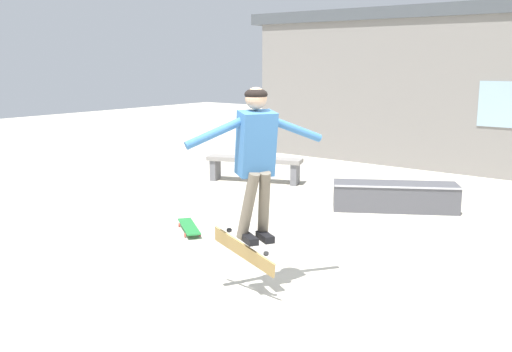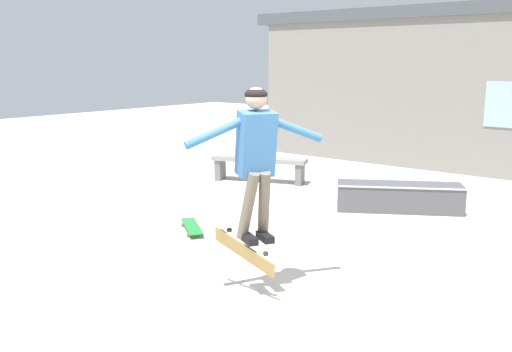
# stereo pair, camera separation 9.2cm
# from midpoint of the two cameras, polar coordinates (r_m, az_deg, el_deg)

# --- Properties ---
(ground_plane) EXTENTS (40.00, 40.00, 0.00)m
(ground_plane) POSITION_cam_midpoint_polar(r_m,az_deg,el_deg) (5.78, 5.94, -12.39)
(ground_plane) COLOR beige
(park_bench) EXTENTS (1.88, 1.03, 0.49)m
(park_bench) POSITION_cam_midpoint_polar(r_m,az_deg,el_deg) (11.11, -0.40, 1.23)
(park_bench) COLOR gray
(park_bench) RESTS_ON ground_plane
(skate_ledge) EXTENTS (1.93, 1.45, 0.44)m
(skate_ledge) POSITION_cam_midpoint_polar(r_m,az_deg,el_deg) (9.29, 13.45, -2.01)
(skate_ledge) COLOR #4C4C51
(skate_ledge) RESTS_ON ground_plane
(skater) EXTENTS (0.76, 1.28, 1.51)m
(skater) POSITION_cam_midpoint_polar(r_m,az_deg,el_deg) (5.49, -0.48, 2.53)
(skater) COLOR teal
(skateboard_flipping) EXTENTS (0.81, 0.14, 0.41)m
(skateboard_flipping) POSITION_cam_midpoint_polar(r_m,az_deg,el_deg) (5.72, -1.66, -7.53)
(skateboard_flipping) COLOR #AD894C
(skateboard_resting) EXTENTS (0.78, 0.64, 0.08)m
(skateboard_resting) POSITION_cam_midpoint_polar(r_m,az_deg,el_deg) (8.01, -7.04, -5.04)
(skateboard_resting) COLOR #237F38
(skateboard_resting) RESTS_ON ground_plane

